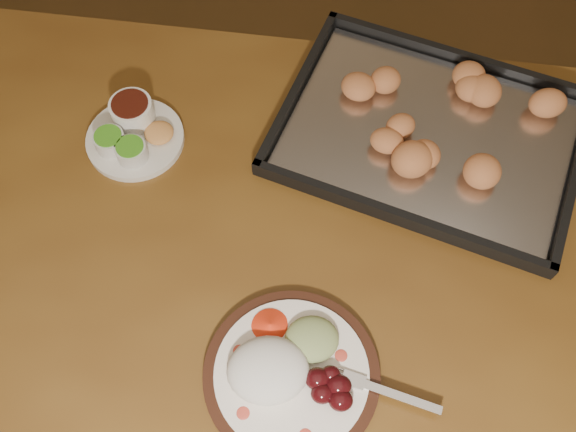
{
  "coord_description": "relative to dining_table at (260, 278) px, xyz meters",
  "views": [
    {
      "loc": [
        0.24,
        -0.15,
        1.66
      ],
      "look_at": [
        0.26,
        0.33,
        0.77
      ],
      "focal_mm": 40.0,
      "sensor_mm": 36.0,
      "label": 1
    }
  ],
  "objects": [
    {
      "name": "dining_table",
      "position": [
        0.0,
        0.0,
        0.0
      ],
      "size": [
        1.64,
        1.15,
        0.75
      ],
      "rotation": [
        0.0,
        0.0,
        -0.18
      ],
      "color": "brown",
      "rests_on": "ground"
    },
    {
      "name": "dinner_plate",
      "position": [
        0.04,
        -0.19,
        0.12
      ],
      "size": [
        0.33,
        0.25,
        0.06
      ],
      "rotation": [
        0.0,
        0.0,
        -0.22
      ],
      "color": "black",
      "rests_on": "dining_table"
    },
    {
      "name": "condiment_saucer",
      "position": [
        -0.21,
        0.23,
        0.12
      ],
      "size": [
        0.17,
        0.17,
        0.06
      ],
      "rotation": [
        0.0,
        0.0,
        -0.22
      ],
      "color": "silver",
      "rests_on": "dining_table"
    },
    {
      "name": "baking_tray",
      "position": [
        0.3,
        0.21,
        0.11
      ],
      "size": [
        0.61,
        0.54,
        0.05
      ],
      "rotation": [
        0.0,
        0.0,
        -0.43
      ],
      "color": "black",
      "rests_on": "dining_table"
    }
  ]
}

